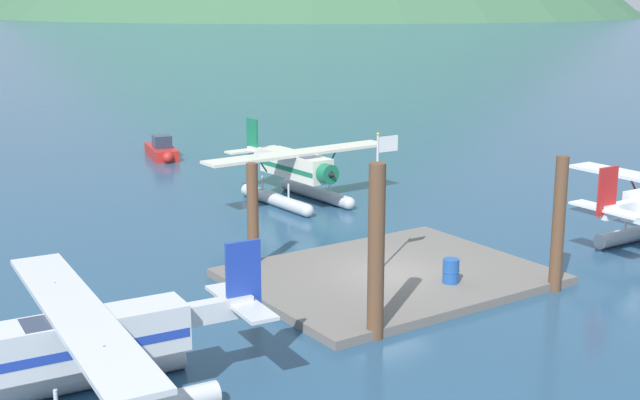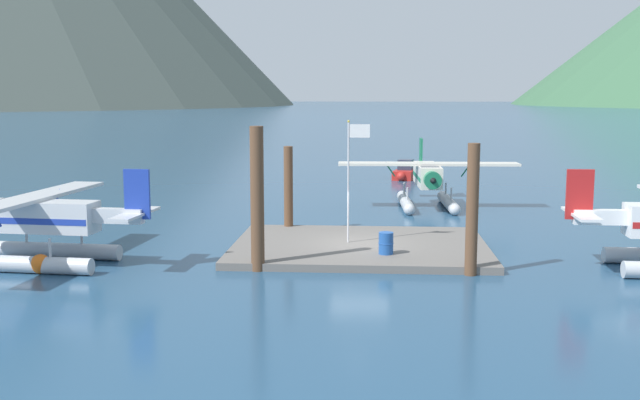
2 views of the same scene
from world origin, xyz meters
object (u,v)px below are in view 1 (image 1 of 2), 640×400
flagpole (380,185)px  fuel_drum (451,271)px  seaplane_silver_port_aft (91,351)px  seaplane_cream_bow_right (296,172)px  boat_red_open_north (162,150)px

flagpole → fuel_drum: 3.94m
fuel_drum → seaplane_silver_port_aft: 13.72m
seaplane_cream_bow_right → boat_red_open_north: (-0.56, 15.43, -1.09)m
seaplane_silver_port_aft → flagpole: bearing=17.8°
seaplane_silver_port_aft → seaplane_cream_bow_right: bearing=44.5°
boat_red_open_north → fuel_drum: bearing=-94.0°
flagpole → seaplane_silver_port_aft: flagpole is taller
flagpole → seaplane_cream_bow_right: (4.10, 12.09, -2.03)m
fuel_drum → seaplane_silver_port_aft: bearing=-173.2°
boat_red_open_north → seaplane_silver_port_aft: bearing=-116.5°
seaplane_silver_port_aft → boat_red_open_north: seaplane_silver_port_aft is taller
flagpole → seaplane_silver_port_aft: size_ratio=0.50×
seaplane_cream_bow_right → seaplane_silver_port_aft: bearing=-135.5°
fuel_drum → boat_red_open_north: size_ratio=0.18×
seaplane_silver_port_aft → boat_red_open_north: 35.14m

